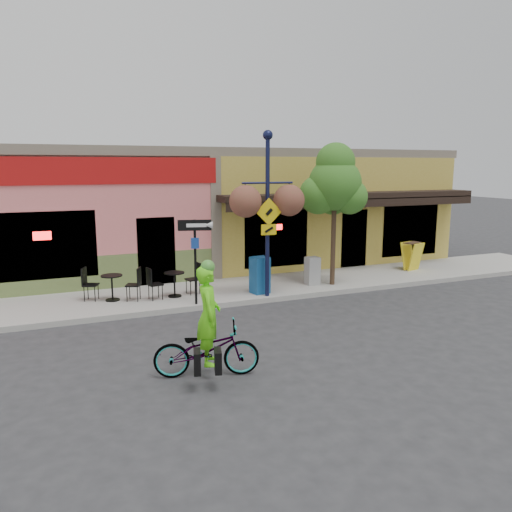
{
  "coord_description": "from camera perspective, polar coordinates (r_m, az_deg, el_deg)",
  "views": [
    {
      "loc": [
        -6.09,
        -12.2,
        3.9
      ],
      "look_at": [
        -0.79,
        0.5,
        1.4
      ],
      "focal_mm": 35.0,
      "sensor_mm": 36.0,
      "label": 1
    }
  ],
  "objects": [
    {
      "name": "newspaper_box_grey",
      "position": [
        16.04,
        6.45,
        -1.68
      ],
      "size": [
        0.41,
        0.37,
        0.88
      ],
      "primitive_type": null,
      "rotation": [
        0.0,
        0.0,
        -0.0
      ],
      "color": "#9D9D9D",
      "rests_on": "sidewalk"
    },
    {
      "name": "sandwich_board",
      "position": [
        18.89,
        17.85,
        -0.08
      ],
      "size": [
        0.71,
        0.6,
        1.02
      ],
      "primitive_type": null,
      "rotation": [
        0.0,
        0.0,
        0.28
      ],
      "color": "yellow",
      "rests_on": "sidewalk"
    },
    {
      "name": "one_way_sign",
      "position": [
        13.61,
        -6.94,
        -0.73
      ],
      "size": [
        0.91,
        0.43,
        2.33
      ],
      "primitive_type": null,
      "rotation": [
        0.0,
        0.0,
        -0.27
      ],
      "color": "black",
      "rests_on": "sidewalk"
    },
    {
      "name": "bicycle",
      "position": [
        9.51,
        -5.67,
        -10.59
      ],
      "size": [
        2.08,
        1.19,
        1.03
      ],
      "primitive_type": "imported",
      "rotation": [
        0.0,
        0.0,
        1.3
      ],
      "color": "maroon",
      "rests_on": "ground"
    },
    {
      "name": "cyclist_rider",
      "position": [
        9.38,
        -5.42,
        -8.2
      ],
      "size": [
        0.61,
        0.77,
        1.86
      ],
      "primitive_type": "imported",
      "rotation": [
        0.0,
        0.0,
        1.3
      ],
      "color": "#63EC18",
      "rests_on": "ground"
    },
    {
      "name": "building",
      "position": [
        20.69,
        -5.5,
        5.66
      ],
      "size": [
        18.2,
        8.2,
        4.5
      ],
      "primitive_type": null,
      "color": "#E87373",
      "rests_on": "ground"
    },
    {
      "name": "lamp_post",
      "position": [
        14.21,
        1.32,
        4.7
      ],
      "size": [
        1.55,
        0.71,
        4.73
      ],
      "primitive_type": null,
      "rotation": [
        0.0,
        0.0,
        -0.07
      ],
      "color": "#121739",
      "rests_on": "sidewalk"
    },
    {
      "name": "newspaper_box_blue",
      "position": [
        14.82,
        0.44,
        -2.19
      ],
      "size": [
        0.56,
        0.52,
        1.09
      ],
      "primitive_type": null,
      "rotation": [
        0.0,
        0.0,
        0.18
      ],
      "color": "#164E88",
      "rests_on": "sidewalk"
    },
    {
      "name": "cafe_set_left",
      "position": [
        14.59,
        -16.14,
        -3.09
      ],
      "size": [
        1.78,
        1.36,
        0.95
      ],
      "primitive_type": null,
      "rotation": [
        0.0,
        0.0,
        -0.41
      ],
      "color": "black",
      "rests_on": "sidewalk"
    },
    {
      "name": "street_tree",
      "position": [
        15.83,
        8.91,
        4.75
      ],
      "size": [
        1.97,
        1.97,
        4.51
      ],
      "primitive_type": null,
      "rotation": [
        0.0,
        0.0,
        -0.13
      ],
      "color": "#3D7A26",
      "rests_on": "sidewalk"
    },
    {
      "name": "curb",
      "position": [
        14.64,
        2.77,
        -4.86
      ],
      "size": [
        24.0,
        0.12,
        0.15
      ],
      "primitive_type": "cube",
      "color": "#A8A59E",
      "rests_on": "ground"
    },
    {
      "name": "cafe_set_right",
      "position": [
        14.62,
        -9.31,
        -2.81
      ],
      "size": [
        1.68,
        1.05,
        0.94
      ],
      "primitive_type": null,
      "rotation": [
        0.0,
        0.0,
        0.18
      ],
      "color": "black",
      "rests_on": "sidewalk"
    },
    {
      "name": "ground",
      "position": [
        14.19,
        3.73,
        -5.69
      ],
      "size": [
        90.0,
        90.0,
        0.0
      ],
      "primitive_type": "plane",
      "color": "#2D2D30",
      "rests_on": "ground"
    },
    {
      "name": "sidewalk",
      "position": [
        15.92,
        0.53,
        -3.61
      ],
      "size": [
        24.0,
        3.0,
        0.15
      ],
      "primitive_type": "cube",
      "color": "#9E9B93",
      "rests_on": "ground"
    }
  ]
}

